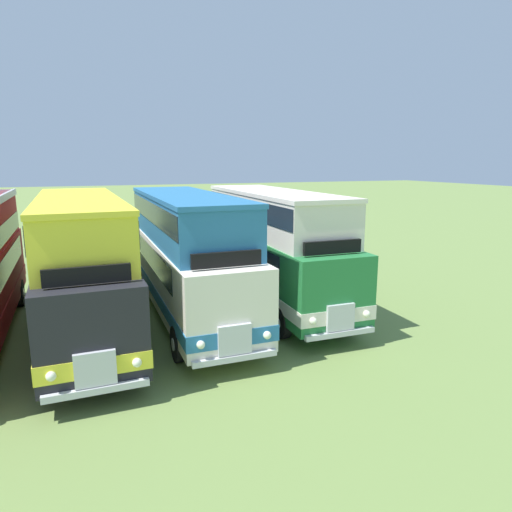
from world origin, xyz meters
TOP-DOWN VIEW (x-y plane):
  - bus_sixth_in_row at (5.28, -0.06)m, footprint 2.75×11.22m
  - bus_seventh_in_row at (8.81, 0.09)m, footprint 2.64×10.51m
  - bus_eighth_in_row at (12.34, 0.48)m, footprint 2.73×10.31m

SIDE VIEW (x-z plane):
  - bus_eighth_in_row at x=12.34m, z-range 0.22..4.71m
  - bus_seventh_in_row at x=8.81m, z-range 0.23..4.72m
  - bus_sixth_in_row at x=5.28m, z-range 0.23..4.72m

